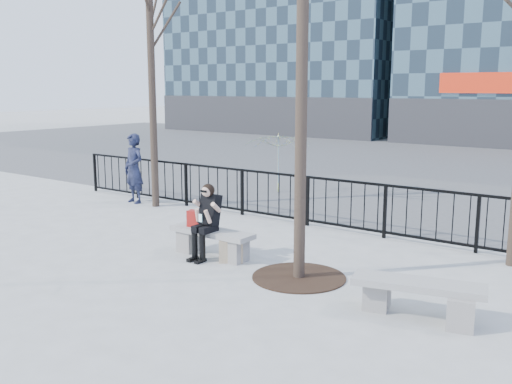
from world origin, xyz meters
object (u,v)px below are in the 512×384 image
Objects in this scene: bench_second at (418,295)px; standing_man at (134,168)px; bench_main at (212,240)px; seated_woman at (206,222)px.

bench_second is 9.31m from standing_man.
bench_main is 5.42m from standing_man.
standing_man is (-4.77, 2.50, 0.61)m from bench_main.
seated_woman is (-4.00, 0.38, 0.36)m from bench_second.
bench_second reaches higher than bench_main.
bench_second is 4.03m from seated_woman.
seated_woman is (0.00, -0.16, 0.37)m from bench_main.
standing_man is at bearing 150.86° from seated_woman.
seated_woman is at bearing -90.00° from bench_main.
standing_man reaches higher than bench_second.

